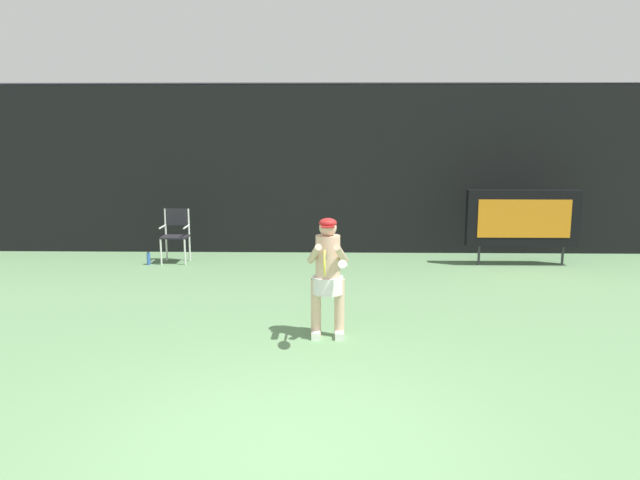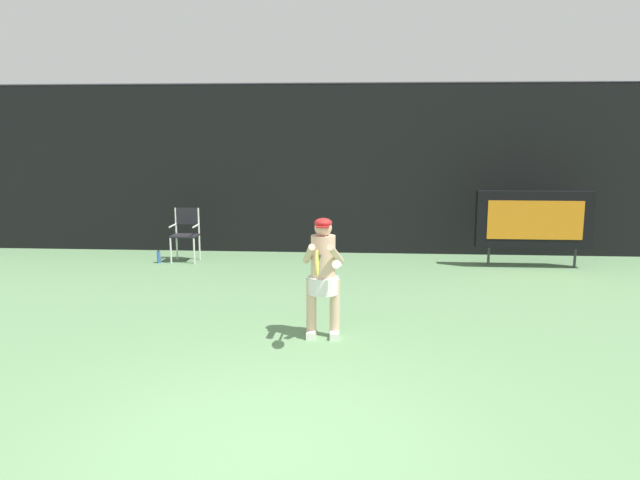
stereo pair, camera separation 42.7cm
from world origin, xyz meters
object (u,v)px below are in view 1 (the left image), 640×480
at_px(scoreboard, 523,218).
at_px(water_bottle, 149,259).
at_px(umpire_chair, 176,232).
at_px(tennis_racket, 325,263).
at_px(tennis_player, 328,272).

distance_m(scoreboard, water_bottle, 7.45).
relative_size(umpire_chair, water_bottle, 4.08).
bearing_deg(water_bottle, umpire_chair, 28.12).
xyz_separation_m(umpire_chair, tennis_racket, (3.08, -5.09, 0.47)).
relative_size(scoreboard, water_bottle, 8.30).
bearing_deg(scoreboard, umpire_chair, 178.65).
bearing_deg(tennis_player, water_bottle, 130.19).
height_order(scoreboard, tennis_racket, scoreboard).
bearing_deg(tennis_player, tennis_racket, -93.55).
height_order(water_bottle, tennis_player, tennis_player).
bearing_deg(umpire_chair, tennis_player, -55.54).
xyz_separation_m(scoreboard, tennis_racket, (-3.82, -4.93, 0.14)).
relative_size(scoreboard, tennis_racket, 3.65).
bearing_deg(tennis_player, scoreboard, 49.13).
bearing_deg(tennis_racket, tennis_player, 77.19).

